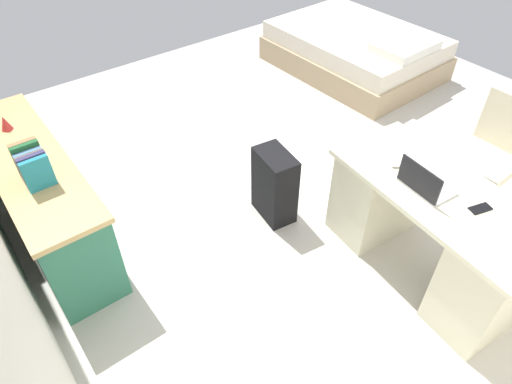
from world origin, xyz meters
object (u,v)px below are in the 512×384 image
(office_chair, at_px, (487,161))
(laptop, at_px, (424,184))
(desk, at_px, (429,230))
(bed, at_px, (355,50))
(computer_mouse, at_px, (397,164))
(credenza, at_px, (43,198))
(figurine_small, at_px, (5,123))
(suitcase_black, at_px, (275,185))
(cell_phone_near_laptop, at_px, (480,209))

(office_chair, height_order, laptop, laptop)
(office_chair, bearing_deg, desk, 100.30)
(bed, relative_size, computer_mouse, 19.39)
(credenza, height_order, computer_mouse, computer_mouse)
(laptop, height_order, figurine_small, laptop)
(office_chair, relative_size, laptop, 2.85)
(desk, distance_m, computer_mouse, 0.51)
(bed, height_order, suitcase_black, suitcase_black)
(desk, distance_m, credenza, 2.76)
(bed, xyz_separation_m, cell_phone_near_laptop, (-2.67, 1.85, 0.50))
(credenza, bearing_deg, office_chair, -121.08)
(laptop, distance_m, cell_phone_near_laptop, 0.35)
(desk, height_order, computer_mouse, computer_mouse)
(figurine_small, bearing_deg, desk, -140.05)
(credenza, distance_m, computer_mouse, 2.54)
(office_chair, bearing_deg, credenza, 58.92)
(bed, distance_m, laptop, 3.12)
(credenza, distance_m, bed, 3.90)
(bed, distance_m, suitcase_black, 2.74)
(office_chair, xyz_separation_m, cell_phone_near_laptop, (-0.40, 0.91, 0.33))
(laptop, bearing_deg, computer_mouse, -14.40)
(office_chair, xyz_separation_m, suitcase_black, (0.90, 1.42, -0.12))
(laptop, height_order, computer_mouse, laptop)
(cell_phone_near_laptop, bearing_deg, bed, -18.48)
(bed, height_order, figurine_small, figurine_small)
(suitcase_black, bearing_deg, laptop, -150.62)
(desk, distance_m, figurine_small, 3.10)
(desk, relative_size, credenza, 0.83)
(bed, xyz_separation_m, figurine_small, (-0.08, 3.86, 0.56))
(credenza, xyz_separation_m, figurine_small, (0.43, 0.00, 0.43))
(office_chair, height_order, cell_phone_near_laptop, office_chair)
(bed, distance_m, figurine_small, 3.90)
(credenza, bearing_deg, laptop, -134.41)
(cell_phone_near_laptop, bearing_deg, credenza, 59.23)
(office_chair, relative_size, bed, 0.48)
(suitcase_black, height_order, figurine_small, figurine_small)
(suitcase_black, relative_size, laptop, 1.81)
(desk, height_order, suitcase_black, desk)
(bed, height_order, cell_phone_near_laptop, cell_phone_near_laptop)
(bed, xyz_separation_m, suitcase_black, (-1.37, 2.37, 0.05))
(office_chair, distance_m, figurine_small, 3.66)
(office_chair, bearing_deg, cell_phone_near_laptop, 113.87)
(computer_mouse, height_order, cell_phone_near_laptop, computer_mouse)
(laptop, height_order, cell_phone_near_laptop, laptop)
(laptop, distance_m, computer_mouse, 0.27)
(desk, height_order, office_chair, office_chair)
(credenza, distance_m, cell_phone_near_laptop, 2.97)
(desk, bearing_deg, suitcase_black, 24.08)
(office_chair, xyz_separation_m, credenza, (1.76, 2.92, -0.05))
(bed, relative_size, laptop, 5.89)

